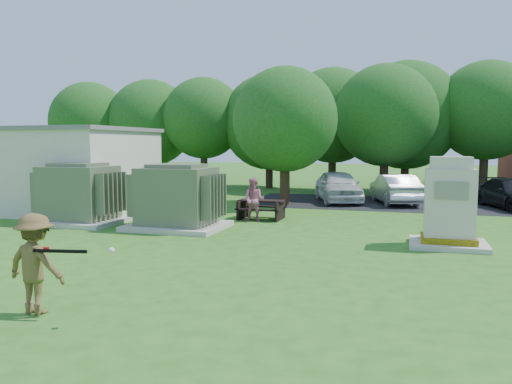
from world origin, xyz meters
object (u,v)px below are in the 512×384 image
(transformer_right, at_px, (177,198))
(car_white, at_px, (338,186))
(car_silver_a, at_px, (394,189))
(transformer_left, at_px, (79,195))
(generator_cabinet, at_px, (449,208))
(person_at_picnic, at_px, (254,200))
(batter, at_px, (36,264))
(picnic_table, at_px, (261,207))

(transformer_right, bearing_deg, car_white, 66.59)
(car_white, distance_m, car_silver_a, 2.54)
(transformer_right, bearing_deg, car_silver_a, 54.54)
(transformer_left, relative_size, transformer_right, 1.00)
(generator_cabinet, relative_size, person_at_picnic, 1.54)
(batter, bearing_deg, car_white, -94.33)
(picnic_table, relative_size, car_silver_a, 0.40)
(batter, bearing_deg, picnic_table, -89.10)
(picnic_table, relative_size, person_at_picnic, 1.06)
(transformer_left, height_order, car_silver_a, transformer_left)
(generator_cabinet, xyz_separation_m, person_at_picnic, (-6.16, 2.52, -0.27))
(generator_cabinet, height_order, person_at_picnic, generator_cabinet)
(person_at_picnic, relative_size, car_white, 0.35)
(transformer_right, bearing_deg, picnic_table, 53.41)
(transformer_left, height_order, person_at_picnic, transformer_left)
(transformer_left, height_order, generator_cabinet, generator_cabinet)
(generator_cabinet, xyz_separation_m, car_silver_a, (-1.69, 9.53, -0.37))
(transformer_right, height_order, generator_cabinet, generator_cabinet)
(transformer_left, relative_size, car_silver_a, 0.73)
(batter, xyz_separation_m, person_at_picnic, (0.49, 10.03, -0.04))
(batter, distance_m, car_white, 17.16)
(generator_cabinet, bearing_deg, car_silver_a, 100.04)
(batter, distance_m, person_at_picnic, 10.04)
(person_at_picnic, distance_m, car_white, 7.22)
(picnic_table, bearing_deg, generator_cabinet, -27.62)
(transformer_left, bearing_deg, car_silver_a, 41.71)
(person_at_picnic, bearing_deg, car_silver_a, 56.56)
(transformer_left, distance_m, batter, 9.54)
(transformer_right, relative_size, car_silver_a, 0.73)
(batter, relative_size, person_at_picnic, 1.05)
(picnic_table, xyz_separation_m, car_silver_a, (4.42, 6.33, 0.24))
(transformer_right, height_order, batter, transformer_right)
(picnic_table, distance_m, batter, 10.73)
(picnic_table, bearing_deg, transformer_right, -126.59)
(generator_cabinet, bearing_deg, person_at_picnic, 157.79)
(transformer_left, xyz_separation_m, picnic_table, (5.70, 2.70, -0.53))
(transformer_left, bearing_deg, transformer_right, 0.00)
(generator_cabinet, distance_m, batter, 10.04)
(transformer_right, distance_m, picnic_table, 3.40)
(transformer_right, bearing_deg, person_at_picnic, 45.96)
(batter, bearing_deg, transformer_left, -53.43)
(batter, bearing_deg, generator_cabinet, -127.73)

